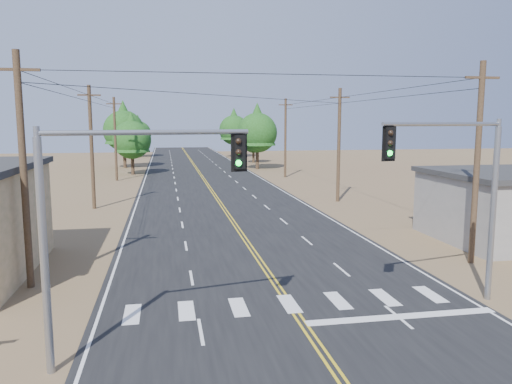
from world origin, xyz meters
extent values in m
cube|color=black|center=(0.00, 30.00, 0.01)|extent=(15.00, 200.00, 0.02)
cylinder|color=#4C3826|center=(-10.50, 12.00, 5.00)|extent=(0.30, 0.30, 10.00)
cube|color=#4C3826|center=(-10.50, 12.00, 9.20)|extent=(1.80, 0.12, 0.12)
cylinder|color=#4C3826|center=(-10.50, 32.00, 5.00)|extent=(0.30, 0.30, 10.00)
cube|color=#4C3826|center=(-10.50, 32.00, 9.20)|extent=(1.80, 0.12, 0.12)
cylinder|color=#4C3826|center=(-10.50, 52.00, 5.00)|extent=(0.30, 0.30, 10.00)
cube|color=#4C3826|center=(-10.50, 52.00, 9.20)|extent=(1.80, 0.12, 0.12)
cylinder|color=#4C3826|center=(10.50, 12.00, 5.00)|extent=(0.30, 0.30, 10.00)
cube|color=#4C3826|center=(10.50, 12.00, 9.20)|extent=(1.80, 0.12, 0.12)
cylinder|color=#4C3826|center=(10.50, 32.00, 5.00)|extent=(0.30, 0.30, 10.00)
cube|color=#4C3826|center=(10.50, 32.00, 9.20)|extent=(1.80, 0.12, 0.12)
cylinder|color=#4C3826|center=(10.50, 52.00, 5.00)|extent=(0.30, 0.30, 10.00)
cube|color=#4C3826|center=(10.50, 52.00, 9.20)|extent=(1.80, 0.12, 0.12)
cylinder|color=gray|center=(-8.00, 4.00, 3.35)|extent=(0.23, 0.23, 6.69)
cylinder|color=gray|center=(-8.00, 4.00, 6.69)|extent=(0.17, 0.17, 0.57)
cylinder|color=gray|center=(-5.05, 4.60, 6.79)|extent=(5.93, 1.36, 0.15)
cube|color=black|center=(-2.38, 5.15, 6.17)|extent=(0.39, 0.35, 1.05)
sphere|color=black|center=(-2.42, 4.98, 6.50)|extent=(0.19, 0.19, 0.19)
sphere|color=black|center=(-2.42, 4.98, 6.17)|extent=(0.19, 0.19, 0.19)
sphere|color=#0CE533|center=(-2.42, 4.98, 5.83)|extent=(0.19, 0.19, 0.19)
cylinder|color=gray|center=(8.00, 7.13, 3.46)|extent=(0.24, 0.24, 6.91)
cylinder|color=gray|center=(8.00, 7.13, 6.91)|extent=(0.18, 0.18, 0.59)
cylinder|color=gray|center=(5.35, 6.54, 7.01)|extent=(5.33, 1.33, 0.16)
cube|color=black|center=(3.00, 6.01, 6.37)|extent=(0.40, 0.36, 1.09)
sphere|color=black|center=(2.96, 5.84, 6.71)|extent=(0.20, 0.20, 0.20)
sphere|color=black|center=(2.96, 5.84, 6.37)|extent=(0.20, 0.20, 0.20)
sphere|color=#0CE533|center=(2.96, 5.84, 6.02)|extent=(0.20, 0.20, 0.20)
cylinder|color=#3F2D1E|center=(-9.00, 58.69, 1.53)|extent=(0.45, 0.45, 3.06)
cone|color=#1C4513|center=(-9.00, 58.69, 5.78)|extent=(4.76, 4.76, 5.44)
sphere|color=#1C4513|center=(-9.00, 58.69, 4.68)|extent=(5.10, 5.10, 5.10)
cylinder|color=#3F2D1E|center=(-10.83, 69.35, 1.87)|extent=(0.50, 0.50, 3.74)
cone|color=#1C4513|center=(-10.83, 69.35, 7.06)|extent=(5.82, 5.82, 6.65)
sphere|color=#1C4513|center=(-10.83, 69.35, 5.71)|extent=(6.23, 6.23, 6.23)
cylinder|color=#3F2D1E|center=(-9.89, 93.20, 1.54)|extent=(0.46, 0.46, 3.08)
cone|color=#1C4513|center=(-9.89, 93.20, 5.81)|extent=(4.78, 4.78, 5.47)
sphere|color=#1C4513|center=(-9.89, 93.20, 4.70)|extent=(5.13, 5.13, 5.13)
cylinder|color=#3F2D1E|center=(9.00, 63.64, 1.79)|extent=(0.50, 0.50, 3.57)
cone|color=#1C4513|center=(9.00, 63.64, 6.75)|extent=(5.56, 5.56, 6.35)
sphere|color=#1C4513|center=(9.00, 63.64, 5.46)|extent=(5.95, 5.95, 5.95)
cylinder|color=#3F2D1E|center=(10.50, 75.44, 1.25)|extent=(0.43, 0.43, 2.49)
cone|color=#1C4513|center=(10.50, 75.44, 4.71)|extent=(3.88, 3.88, 4.43)
sphere|color=#1C4513|center=(10.50, 75.44, 3.81)|extent=(4.16, 4.16, 4.16)
cylinder|color=#3F2D1E|center=(9.05, 89.64, 1.78)|extent=(0.50, 0.50, 3.55)
cone|color=#1C4513|center=(9.05, 89.64, 6.71)|extent=(5.52, 5.52, 6.31)
sphere|color=#1C4513|center=(9.05, 89.64, 5.43)|extent=(5.92, 5.92, 5.92)
camera|label=1|loc=(-4.64, -10.19, 7.09)|focal=35.00mm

